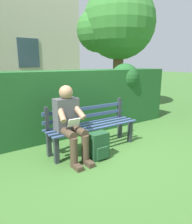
# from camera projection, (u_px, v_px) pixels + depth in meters

# --- Properties ---
(ground) EXTENTS (60.00, 60.00, 0.00)m
(ground) POSITION_uv_depth(u_px,v_px,m) (93.00, 148.00, 3.73)
(ground) COLOR #3D6B2D
(park_bench) EXTENTS (1.71, 0.46, 0.84)m
(park_bench) POSITION_uv_depth(u_px,v_px,m) (91.00, 126.00, 3.67)
(park_bench) COLOR #2D3338
(park_bench) RESTS_ON ground
(person_seated) EXTENTS (0.44, 0.73, 1.18)m
(person_seated) POSITION_uv_depth(u_px,v_px,m) (70.00, 121.00, 3.22)
(person_seated) COLOR #4C4C51
(person_seated) RESTS_ON ground
(hedge_backdrop) EXTENTS (5.46, 0.86, 1.52)m
(hedge_backdrop) POSITION_uv_depth(u_px,v_px,m) (66.00, 101.00, 4.42)
(hedge_backdrop) COLOR #1E5123
(hedge_backdrop) RESTS_ON ground
(tree) EXTENTS (2.50, 2.38, 4.01)m
(tree) POSITION_uv_depth(u_px,v_px,m) (115.00, 25.00, 6.72)
(tree) COLOR brown
(tree) RESTS_ON ground
(backpack) EXTENTS (0.30, 0.27, 0.44)m
(backpack) POSITION_uv_depth(u_px,v_px,m) (99.00, 146.00, 3.30)
(backpack) COLOR #1E4728
(backpack) RESTS_ON ground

